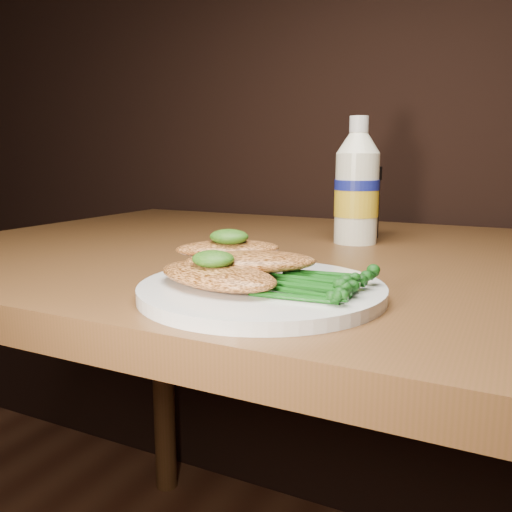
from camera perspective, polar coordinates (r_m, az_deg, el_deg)
The scene contains 10 objects.
dining_table at distance 0.92m, azimuth 5.96°, elevation -23.04°, with size 1.20×0.80×0.75m, color #543619, non-canonical shape.
plate at distance 0.53m, azimuth 0.62°, elevation -3.68°, with size 0.25×0.25×0.01m, color white.
chicken_front at distance 0.51m, azimuth -4.21°, elevation -2.11°, with size 0.14×0.07×0.02m, color #D28142.
chicken_mid at distance 0.54m, azimuth -0.55°, elevation -0.59°, with size 0.13×0.07×0.02m, color #D28142.
chicken_back at distance 0.58m, azimuth -3.02°, elevation 0.79°, with size 0.11×0.06×0.02m, color #D28142.
pesto_front at distance 0.51m, azimuth -4.62°, elevation -0.31°, with size 0.04×0.04×0.02m, color #093307.
pesto_back at distance 0.57m, azimuth -2.92°, elevation 2.08°, with size 0.04×0.04×0.02m, color #093307.
broccolini_bundle at distance 0.50m, azimuth 5.80°, elevation -2.69°, with size 0.12×0.09×0.02m, color #114D10, non-canonical shape.
mayo_bottle at distance 0.86m, azimuth 10.80°, elevation 7.94°, with size 0.07×0.07×0.20m, color white, non-canonical shape.
pepper_grinder at distance 0.92m, azimuth 11.73°, elevation 5.67°, with size 0.05×0.05×0.12m, color black, non-canonical shape.
Camera 1 is at (0.26, 0.33, 0.89)m, focal length 37.24 mm.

